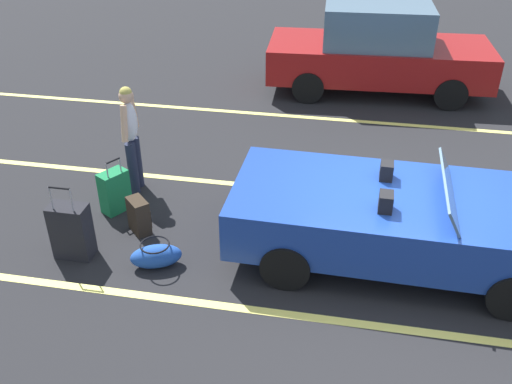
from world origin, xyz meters
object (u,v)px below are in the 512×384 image
object	(u,v)px
suitcase_large_black	(72,231)
suitcase_medium_bright	(115,191)
suitcase_small_carryon	(139,216)
traveler_person	(131,134)
duffel_bag	(156,256)
convertible_car	(416,221)
parked_sedan_near	(378,49)

from	to	relation	value
suitcase_large_black	suitcase_medium_bright	distance (m)	1.10
suitcase_small_carryon	traveler_person	xyz separation A→B (m)	(-0.44, 1.06, 0.68)
duffel_bag	convertible_car	bearing A→B (deg)	12.96
suitcase_large_black	duffel_bag	distance (m)	1.13
suitcase_large_black	duffel_bag	bearing A→B (deg)	-91.64
suitcase_large_black	suitcase_medium_bright	bearing A→B (deg)	-5.93
suitcase_small_carryon	duffel_bag	xyz separation A→B (m)	(0.47, -0.68, -0.09)
convertible_car	duffel_bag	distance (m)	3.24
convertible_car	suitcase_large_black	distance (m)	4.30
suitcase_large_black	suitcase_medium_bright	xyz separation A→B (m)	(0.12, 1.09, -0.06)
traveler_person	suitcase_large_black	bearing A→B (deg)	-99.83
suitcase_medium_bright	parked_sedan_near	xyz separation A→B (m)	(3.60, 5.38, 0.58)
suitcase_large_black	parked_sedan_near	distance (m)	7.48
suitcase_small_carryon	duffel_bag	world-z (taller)	suitcase_small_carryon
convertible_car	suitcase_small_carryon	distance (m)	3.61
suitcase_small_carryon	traveler_person	world-z (taller)	traveler_person
convertible_car	traveler_person	xyz separation A→B (m)	(-4.04, 1.02, 0.34)
suitcase_large_black	parked_sedan_near	size ratio (longest dim) A/B	0.23
convertible_car	suitcase_large_black	xyz separation A→B (m)	(-4.24, -0.69, -0.22)
duffel_bag	traveler_person	xyz separation A→B (m)	(-0.91, 1.74, 0.77)
convertible_car	duffel_bag	world-z (taller)	convertible_car
suitcase_large_black	traveler_person	distance (m)	1.80
traveler_person	suitcase_small_carryon	bearing A→B (deg)	-70.49
suitcase_large_black	suitcase_small_carryon	xyz separation A→B (m)	(0.64, 0.65, -0.12)
suitcase_medium_bright	parked_sedan_near	bearing A→B (deg)	-92.87
convertible_car	duffel_bag	bearing A→B (deg)	-166.00
suitcase_small_carryon	traveler_person	size ratio (longest dim) A/B	0.30
duffel_bag	suitcase_medium_bright	bearing A→B (deg)	131.42
parked_sedan_near	duffel_bag	bearing A→B (deg)	-114.97
suitcase_small_carryon	suitcase_large_black	bearing A→B (deg)	-179.51
suitcase_medium_bright	duffel_bag	xyz separation A→B (m)	(0.99, -1.12, -0.15)
parked_sedan_near	convertible_car	bearing A→B (deg)	-87.93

